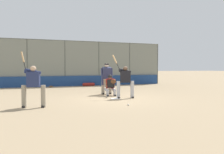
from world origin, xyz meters
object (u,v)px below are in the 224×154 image
(batter_at_plate, at_px, (125,81))
(equipment_bag_dugout_side, at_px, (89,84))
(catcher_behind_plate, at_px, (110,85))
(umpire_home, at_px, (107,78))
(spare_bat_near_backstop, at_px, (114,85))
(baseball_loose, at_px, (128,105))
(spare_bat_by_padding, at_px, (103,86))
(batter_on_deck, at_px, (33,85))
(fielding_glove_on_dirt, at_px, (51,87))

(batter_at_plate, bearing_deg, equipment_bag_dugout_side, -82.33)
(catcher_behind_plate, xyz_separation_m, umpire_home, (-0.03, -0.79, 0.37))
(spare_bat_near_backstop, bearing_deg, equipment_bag_dugout_side, 35.50)
(equipment_bag_dugout_side, bearing_deg, umpire_home, 87.20)
(catcher_behind_plate, height_order, baseball_loose, catcher_behind_plate)
(catcher_behind_plate, xyz_separation_m, equipment_bag_dugout_side, (-0.33, -6.81, -0.48))
(umpire_home, distance_m, spare_bat_by_padding, 5.37)
(equipment_bag_dugout_side, bearing_deg, batter_on_deck, 64.88)
(catcher_behind_plate, height_order, equipment_bag_dugout_side, catcher_behind_plate)
(equipment_bag_dugout_side, bearing_deg, batter_at_plate, 90.59)
(umpire_home, distance_m, spare_bat_near_backstop, 6.19)
(fielding_glove_on_dirt, height_order, equipment_bag_dugout_side, equipment_bag_dugout_side)
(equipment_bag_dugout_side, bearing_deg, fielding_glove_on_dirt, 3.93)
(batter_on_deck, bearing_deg, baseball_loose, 179.51)
(baseball_loose, xyz_separation_m, equipment_bag_dugout_side, (-0.64, -10.03, 0.10))
(batter_on_deck, xyz_separation_m, fielding_glove_on_dirt, (-1.18, -8.97, -0.84))
(batter_on_deck, distance_m, spare_bat_near_backstop, 10.93)
(umpire_home, distance_m, batter_on_deck, 5.11)
(umpire_home, bearing_deg, batter_on_deck, 42.75)
(batter_at_plate, distance_m, fielding_glove_on_dirt, 8.42)
(batter_on_deck, relative_size, spare_bat_by_padding, 3.19)
(umpire_home, bearing_deg, catcher_behind_plate, 92.14)
(spare_bat_near_backstop, height_order, fielding_glove_on_dirt, fielding_glove_on_dirt)
(batter_at_plate, bearing_deg, spare_bat_near_backstop, -98.22)
(spare_bat_by_padding, distance_m, equipment_bag_dugout_side, 1.36)
(spare_bat_near_backstop, xyz_separation_m, baseball_loose, (2.78, 9.63, 0.00))
(batter_at_plate, xyz_separation_m, equipment_bag_dugout_side, (0.08, -7.95, -0.75))
(spare_bat_by_padding, bearing_deg, catcher_behind_plate, 115.66)
(baseball_loose, bearing_deg, batter_at_plate, -109.09)
(baseball_loose, bearing_deg, batter_on_deck, -13.03)
(umpire_home, distance_m, fielding_glove_on_dirt, 6.52)
(catcher_behind_plate, height_order, batter_on_deck, batter_on_deck)
(umpire_home, xyz_separation_m, batter_on_deck, (4.01, 3.17, -0.09))
(batter_at_plate, xyz_separation_m, catcher_behind_plate, (0.41, -1.15, -0.28))
(batter_at_plate, relative_size, baseball_loose, 30.09)
(batter_on_deck, relative_size, spare_bat_near_backstop, 3.57)
(batter_at_plate, distance_m, batter_on_deck, 4.56)
(batter_at_plate, bearing_deg, umpire_home, -71.97)
(spare_bat_by_padding, bearing_deg, baseball_loose, 118.19)
(catcher_behind_plate, height_order, umpire_home, umpire_home)
(batter_on_deck, height_order, equipment_bag_dugout_side, batter_on_deck)
(catcher_behind_plate, height_order, fielding_glove_on_dirt, catcher_behind_plate)
(catcher_behind_plate, distance_m, umpire_home, 0.88)
(batter_at_plate, xyz_separation_m, fielding_glove_on_dirt, (3.21, -7.74, -0.83))
(batter_at_plate, distance_m, catcher_behind_plate, 1.25)
(baseball_loose, bearing_deg, umpire_home, -94.89)
(catcher_behind_plate, xyz_separation_m, baseball_loose, (0.31, 3.23, -0.57))
(fielding_glove_on_dirt, distance_m, baseball_loose, 10.13)
(batter_on_deck, bearing_deg, catcher_behind_plate, -136.62)
(umpire_home, bearing_deg, spare_bat_by_padding, -99.96)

